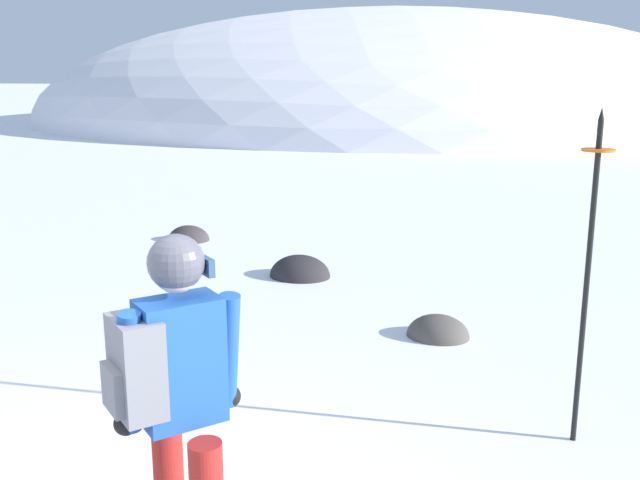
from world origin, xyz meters
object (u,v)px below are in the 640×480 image
(piste_marker_near, at_px, (589,260))
(rock_mid, at_px, (438,336))
(rock_small, at_px, (189,240))
(rock_dark, at_px, (300,276))
(snowboarder_main, at_px, (176,407))

(piste_marker_near, distance_m, rock_mid, 2.37)
(rock_small, bearing_deg, rock_mid, -34.13)
(rock_dark, relative_size, rock_small, 1.20)
(rock_mid, bearing_deg, rock_dark, 141.95)
(piste_marker_near, relative_size, rock_dark, 2.95)
(snowboarder_main, xyz_separation_m, rock_small, (-3.51, 6.48, -0.92))
(snowboarder_main, distance_m, piste_marker_near, 2.74)
(piste_marker_near, bearing_deg, rock_mid, 125.52)
(rock_dark, bearing_deg, rock_mid, -38.05)
(rock_mid, bearing_deg, rock_small, 145.87)
(snowboarder_main, relative_size, piste_marker_near, 0.78)
(snowboarder_main, height_order, piste_marker_near, piste_marker_near)
(rock_dark, bearing_deg, rock_small, 149.59)
(snowboarder_main, relative_size, rock_small, 2.76)
(rock_small, bearing_deg, piste_marker_near, -39.95)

